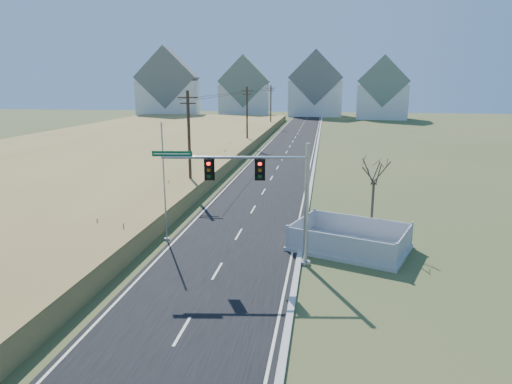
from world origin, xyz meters
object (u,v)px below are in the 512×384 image
(flagpole, at_px, (165,195))
(bare_tree, at_px, (375,170))
(traffic_signal_mast, at_px, (272,191))
(open_sign, at_px, (333,250))
(fence_enclosure, at_px, (349,245))

(flagpole, height_order, bare_tree, flagpole)
(flagpole, relative_size, bare_tree, 1.35)
(traffic_signal_mast, relative_size, open_sign, 12.47)
(fence_enclosure, distance_m, open_sign, 1.59)
(traffic_signal_mast, xyz_separation_m, flagpole, (-6.98, 2.87, -1.19))
(fence_enclosure, height_order, flagpole, flagpole)
(open_sign, xyz_separation_m, flagpole, (-10.31, 1.16, 2.60))
(fence_enclosure, bearing_deg, traffic_signal_mast, -125.31)
(traffic_signal_mast, bearing_deg, bare_tree, 35.02)
(flagpole, bearing_deg, bare_tree, 10.91)
(bare_tree, bearing_deg, open_sign, -123.99)
(open_sign, distance_m, bare_tree, 5.96)
(open_sign, bearing_deg, fence_enclosure, 44.89)
(open_sign, bearing_deg, traffic_signal_mast, -159.36)
(traffic_signal_mast, bearing_deg, fence_enclosure, 26.62)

